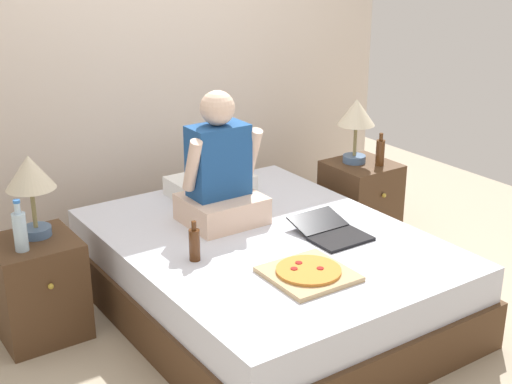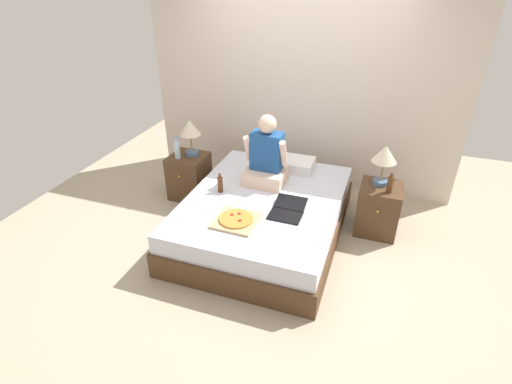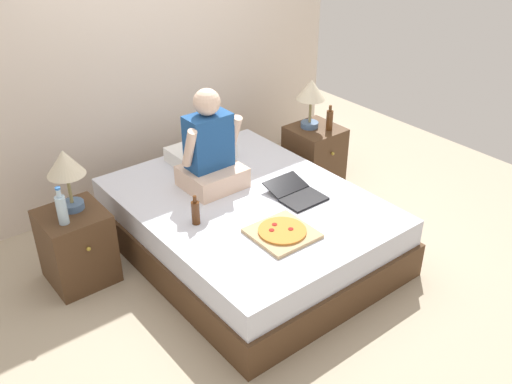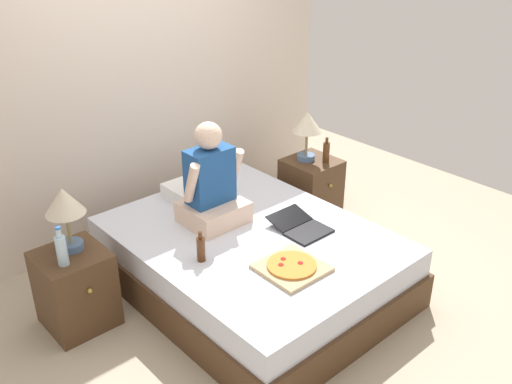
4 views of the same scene
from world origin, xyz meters
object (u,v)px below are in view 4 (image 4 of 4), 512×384
object	(u,v)px
bed	(252,261)
lamp_on_right_nightstand	(307,125)
nightstand_right	(311,188)
pizza_box	(292,267)
beer_bottle	(326,152)
beer_bottle_on_bed	(201,249)
lamp_on_left_nightstand	(65,206)
person_seated	(212,186)
laptop	(302,228)
nightstand_left	(76,289)
water_bottle	(62,249)

from	to	relation	value
bed	lamp_on_right_nightstand	bearing A→B (deg)	25.48
nightstand_right	pizza_box	distance (m)	1.64
bed	nightstand_right	xyz separation A→B (m)	(1.16, 0.49, 0.05)
beer_bottle	pizza_box	xyz separation A→B (m)	(-1.34, -0.91, -0.16)
nightstand_right	beer_bottle_on_bed	xyz separation A→B (m)	(-1.65, -0.53, 0.28)
lamp_on_right_nightstand	bed	bearing A→B (deg)	-154.52
lamp_on_left_nightstand	person_seated	world-z (taller)	person_seated
laptop	beer_bottle_on_bed	world-z (taller)	beer_bottle_on_bed
beer_bottle	beer_bottle_on_bed	xyz separation A→B (m)	(-1.72, -0.43, -0.09)
bed	person_seated	xyz separation A→B (m)	(-0.09, 0.34, 0.53)
nightstand_left	beer_bottle_on_bed	bearing A→B (deg)	-38.11
nightstand_right	laptop	bearing A→B (deg)	-140.47
lamp_on_left_nightstand	bed	bearing A→B (deg)	-25.67
bed	beer_bottle_on_bed	xyz separation A→B (m)	(-0.48, -0.04, 0.33)
nightstand_right	pizza_box	xyz separation A→B (m)	(-1.27, -1.01, 0.21)
lamp_on_right_nightstand	pizza_box	size ratio (longest dim) A/B	1.11
lamp_on_right_nightstand	person_seated	size ratio (longest dim) A/B	0.58
beer_bottle_on_bed	bed	bearing A→B (deg)	4.95
lamp_on_left_nightstand	water_bottle	size ratio (longest dim) A/B	1.63
person_seated	laptop	world-z (taller)	person_seated
nightstand_right	beer_bottle	xyz separation A→B (m)	(0.07, -0.10, 0.37)
lamp_on_left_nightstand	water_bottle	xyz separation A→B (m)	(-0.12, -0.14, -0.22)
lamp_on_left_nightstand	lamp_on_right_nightstand	bearing A→B (deg)	0.00
nightstand_left	beer_bottle_on_bed	size ratio (longest dim) A/B	2.53
lamp_on_left_nightstand	beer_bottle_on_bed	bearing A→B (deg)	-42.37
water_bottle	person_seated	world-z (taller)	person_seated
lamp_on_left_nightstand	lamp_on_right_nightstand	distance (m)	2.25
water_bottle	lamp_on_left_nightstand	bearing A→B (deg)	49.40
bed	nightstand_left	bearing A→B (deg)	157.17
lamp_on_right_nightstand	beer_bottle_on_bed	distance (m)	1.75
bed	nightstand_left	size ratio (longest dim) A/B	3.74
lamp_on_right_nightstand	pizza_box	xyz separation A→B (m)	(-1.24, -1.06, -0.39)
lamp_on_right_nightstand	laptop	distance (m)	1.18
nightstand_left	pizza_box	world-z (taller)	nightstand_left
water_bottle	nightstand_left	bearing A→B (deg)	48.35
laptop	nightstand_left	bearing A→B (deg)	154.49
lamp_on_right_nightstand	laptop	bearing A→B (deg)	-137.50
bed	person_seated	distance (m)	0.63
beer_bottle	nightstand_left	bearing A→B (deg)	177.61
lamp_on_left_nightstand	nightstand_right	xyz separation A→B (m)	(2.28, -0.05, -0.61)
lamp_on_left_nightstand	pizza_box	bearing A→B (deg)	-46.32
lamp_on_left_nightstand	water_bottle	world-z (taller)	lamp_on_left_nightstand
bed	person_seated	size ratio (longest dim) A/B	2.67
lamp_on_left_nightstand	nightstand_left	bearing A→B (deg)	-128.63
laptop	lamp_on_left_nightstand	bearing A→B (deg)	152.28
water_bottle	nightstand_right	bearing A→B (deg)	2.14
water_bottle	beer_bottle	distance (m)	2.47
bed	person_seated	world-z (taller)	person_seated
lamp_on_left_nightstand	nightstand_right	distance (m)	2.36
lamp_on_right_nightstand	nightstand_right	bearing A→B (deg)	-59.07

